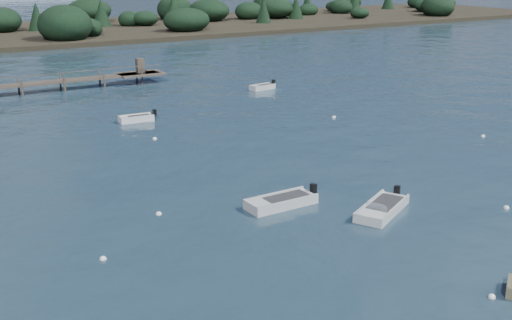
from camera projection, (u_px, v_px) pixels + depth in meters
ground at (76, 70)px, 79.67m from camera, size 400.00×400.00×0.00m
dinghy_mid_grey at (281, 203)px, 36.15m from camera, size 4.48×1.68×1.13m
tender_far_white at (136, 120)px, 54.77m from camera, size 3.27×1.31×1.11m
tender_far_grey_b at (262, 88)px, 68.06m from camera, size 3.21×1.58×1.08m
dinghy_mid_white_a at (382, 210)px, 35.22m from camera, size 4.60×3.50×1.10m
buoy_a at (492, 297)px, 26.46m from camera, size 0.32×0.32×0.32m
buoy_b at (506, 208)px, 35.87m from camera, size 0.32×0.32×0.32m
buoy_c at (103, 259)px, 29.80m from camera, size 0.32×0.32×0.32m
buoy_d at (483, 137)px, 50.19m from camera, size 0.32×0.32×0.32m
buoy_e at (155, 139)px, 49.50m from camera, size 0.32×0.32×0.32m
buoy_extra_a at (334, 117)px, 56.18m from camera, size 0.32×0.32×0.32m
buoy_extra_b at (159, 214)px, 35.00m from camera, size 0.32×0.32×0.32m
far_headland at (147, 19)px, 124.03m from camera, size 190.00×40.00×5.80m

